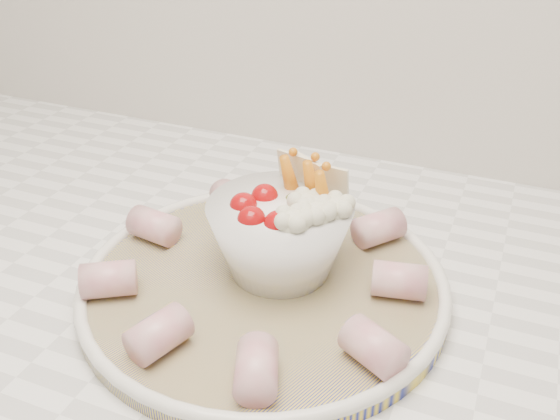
% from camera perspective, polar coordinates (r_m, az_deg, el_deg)
% --- Properties ---
extents(serving_platter, '(0.44, 0.44, 0.02)m').
position_cam_1_polar(serving_platter, '(0.58, -1.49, -6.65)').
color(serving_platter, navy).
rests_on(serving_platter, kitchen_counter).
extents(veggie_bowl, '(0.13, 0.13, 0.11)m').
position_cam_1_polar(veggie_bowl, '(0.57, 0.22, -2.12)').
color(veggie_bowl, white).
rests_on(veggie_bowl, serving_platter).
extents(cured_meat_rolls, '(0.30, 0.31, 0.03)m').
position_cam_1_polar(cured_meat_rolls, '(0.57, -1.52, -5.04)').
color(cured_meat_rolls, '#C3596B').
rests_on(cured_meat_rolls, serving_platter).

